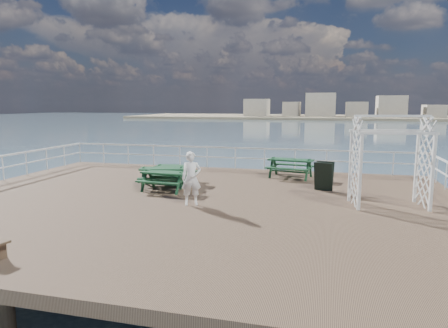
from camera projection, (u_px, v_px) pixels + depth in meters
ground at (190, 205)px, 13.50m from camera, size 18.00×14.00×0.30m
sea_backdrop at (351, 114)px, 138.81m from camera, size 300.00×300.00×9.20m
railing at (210, 164)px, 15.82m from camera, size 17.77×13.76×1.10m
picnic_table_a at (163, 173)px, 15.61m from camera, size 2.08×1.84×0.86m
picnic_table_b at (164, 177)px, 14.91m from camera, size 1.78×1.48×0.82m
picnic_table_c at (291, 164)px, 17.55m from camera, size 2.15×1.85×0.93m
picnic_table_d at (176, 170)px, 16.47m from camera, size 1.76×1.46×0.80m
trellis_arbor at (390, 166)px, 12.58m from camera, size 2.52×1.66×2.90m
sandwich_board at (324, 176)px, 14.96m from camera, size 0.76×0.63×1.10m
person at (191, 178)px, 12.79m from camera, size 0.74×0.63×1.73m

